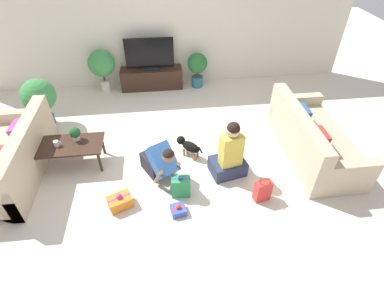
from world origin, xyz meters
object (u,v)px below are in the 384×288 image
(person_kneeling, at_px, (160,162))
(tv_console, at_px, (152,78))
(sofa_right, at_px, (312,140))
(mug, at_px, (57,143))
(gift_bag_a, at_px, (263,190))
(tabletop_plant, at_px, (75,133))
(coffee_table, at_px, (67,147))
(gift_box_a, at_px, (181,186))
(dog, at_px, (188,146))
(potted_plant_corner_left, at_px, (39,97))
(sofa_left, at_px, (12,160))
(potted_plant_back_right, at_px, (197,66))
(potted_plant_back_left, at_px, (102,65))
(tv, at_px, (150,56))
(gift_box_b, at_px, (120,202))
(person_sitting, at_px, (229,155))
(gift_box_c, at_px, (178,210))

(person_kneeling, bearing_deg, tv_console, 63.29)
(sofa_right, height_order, mug, sofa_right)
(gift_bag_a, distance_m, tabletop_plant, 2.98)
(coffee_table, xyz_separation_m, gift_box_a, (1.70, -0.84, -0.21))
(sofa_right, bearing_deg, dog, 85.00)
(potted_plant_corner_left, height_order, gift_bag_a, potted_plant_corner_left)
(sofa_left, height_order, sofa_right, same)
(potted_plant_back_right, relative_size, person_kneeling, 0.97)
(gift_box_a, bearing_deg, tv_console, 96.53)
(dog, bearing_deg, mug, -45.82)
(tv_console, height_order, potted_plant_back_left, potted_plant_back_left)
(sofa_right, relative_size, mug, 16.47)
(tv_console, bearing_deg, potted_plant_back_right, -2.79)
(sofa_right, height_order, gift_box_a, sofa_right)
(tv, height_order, gift_box_b, tv)
(sofa_left, relative_size, potted_plant_back_left, 2.09)
(gift_box_b, xyz_separation_m, gift_bag_a, (2.01, -0.10, 0.08))
(potted_plant_back_right, bearing_deg, person_kneeling, -108.21)
(gift_box_b, bearing_deg, tabletop_plant, 122.97)
(tv, distance_m, gift_box_a, 3.34)
(coffee_table, bearing_deg, potted_plant_back_left, 82.68)
(sofa_right, xyz_separation_m, potted_plant_back_right, (-1.58, 2.55, 0.21))
(person_sitting, distance_m, tabletop_plant, 2.42)
(potted_plant_corner_left, bearing_deg, person_sitting, -28.45)
(potted_plant_back_left, distance_m, gift_box_b, 3.42)
(tabletop_plant, bearing_deg, gift_box_a, -31.45)
(potted_plant_back_right, relative_size, dog, 1.92)
(person_kneeling, bearing_deg, potted_plant_back_left, 82.98)
(gift_box_a, xyz_separation_m, gift_box_b, (-0.87, -0.12, -0.07))
(person_sitting, xyz_separation_m, dog, (-0.57, 0.50, -0.17))
(sofa_right, relative_size, gift_box_b, 5.11)
(potted_plant_back_left, relative_size, person_sitting, 0.95)
(sofa_right, bearing_deg, person_sitting, 102.28)
(gift_box_a, bearing_deg, tabletop_plant, 148.55)
(sofa_left, height_order, potted_plant_back_right, sofa_left)
(potted_plant_back_right, xyz_separation_m, person_sitting, (0.12, -2.86, -0.12))
(coffee_table, xyz_separation_m, potted_plant_back_right, (2.36, 2.37, 0.13))
(gift_box_c, xyz_separation_m, tabletop_plant, (-1.50, 1.29, 0.48))
(tv, height_order, person_sitting, tv)
(coffee_table, height_order, gift_box_b, coffee_table)
(gift_box_b, bearing_deg, mug, 135.60)
(sofa_right, xyz_separation_m, tabletop_plant, (-3.80, 0.29, 0.25))
(gift_box_a, relative_size, gift_box_c, 1.61)
(person_sitting, bearing_deg, gift_box_b, 4.04)
(gift_box_a, distance_m, tabletop_plant, 1.87)
(potted_plant_back_right, distance_m, gift_box_b, 3.69)
(potted_plant_back_left, bearing_deg, potted_plant_corner_left, -130.42)
(potted_plant_back_left, bearing_deg, potted_plant_back_right, 0.00)
(gift_box_b, bearing_deg, sofa_left, 153.09)
(tv_console, xyz_separation_m, tv, (0.00, 0.00, 0.54))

